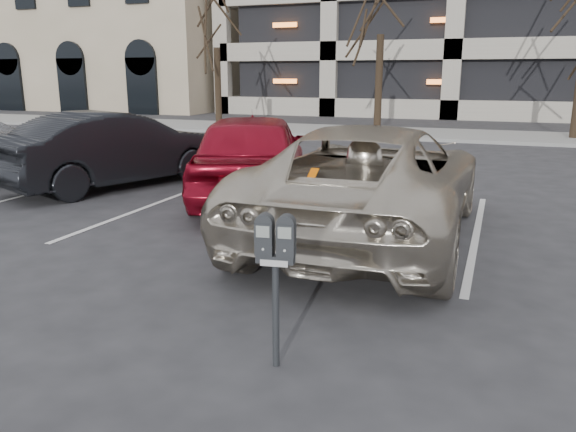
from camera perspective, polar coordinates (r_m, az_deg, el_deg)
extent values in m
plane|color=#28282B|center=(6.75, 5.63, -5.89)|extent=(140.00, 140.00, 0.00)
cube|color=gray|center=(22.30, 16.64, 7.88)|extent=(80.00, 4.00, 0.12)
cube|color=silver|center=(12.27, -24.43, 2.13)|extent=(0.10, 5.20, 0.00)
cube|color=silver|center=(10.50, -13.52, 1.15)|extent=(0.10, 5.20, 0.00)
cube|color=silver|center=(9.25, 1.02, -0.21)|extent=(0.10, 5.20, 0.00)
cube|color=silver|center=(8.74, 18.57, -1.83)|extent=(0.10, 5.20, 0.00)
cube|color=tan|center=(47.00, -19.70, 19.83)|extent=(26.00, 16.00, 15.00)
cylinder|color=black|center=(25.00, -7.13, 12.74)|extent=(0.28, 0.28, 3.39)
cylinder|color=black|center=(22.61, 9.19, 12.99)|extent=(0.28, 0.28, 3.76)
cylinder|color=black|center=(4.55, -1.25, -9.97)|extent=(0.06, 0.06, 0.90)
cube|color=black|center=(4.38, -1.28, -4.36)|extent=(0.31, 0.15, 0.06)
cube|color=silver|center=(4.34, -1.44, -4.84)|extent=(0.22, 0.04, 0.05)
cube|color=gray|center=(4.27, -2.60, -1.62)|extent=(0.11, 0.02, 0.09)
cube|color=gray|center=(4.24, -0.37, -1.75)|extent=(0.11, 0.02, 0.09)
imported|color=beige|center=(8.18, 8.47, 3.54)|extent=(2.75, 5.89, 1.63)
cube|color=#E96204|center=(7.17, 4.14, 8.76)|extent=(0.10, 0.20, 0.01)
imported|color=maroon|center=(10.61, -3.67, 6.21)|extent=(3.51, 5.29, 1.67)
imported|color=black|center=(12.34, -17.02, 6.51)|extent=(3.30, 5.03, 1.57)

